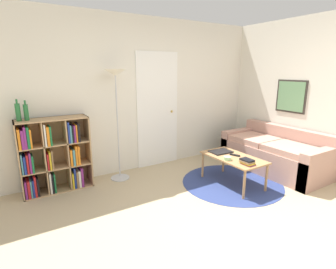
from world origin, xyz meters
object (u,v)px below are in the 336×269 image
Objects in this scene: bowl at (227,158)px; bottle_middle at (26,112)px; bottle_left at (18,112)px; coffee_table at (233,160)px; couch at (275,154)px; bookshelf at (53,157)px; laptop at (221,152)px; floor_lamp at (116,88)px.

bottle_middle is at bearing 152.73° from bowl.
bottle_left reaches higher than bowl.
couch is at bearing 3.10° from coffee_table.
bottle_left reaches higher than bottle_middle.
bottle_left is (-2.56, 1.27, 0.73)m from bowl.
bookshelf is 2.55m from laptop.
floor_lamp is 2.10m from coffee_table.
coffee_table is at bearing -176.90° from couch.
floor_lamp is 1.79× the size of coffee_table.
bottle_left is at bearing 175.64° from floor_lamp.
laptop is at bearing -19.13° from bottle_left.
bowl is at bearing -43.52° from floor_lamp.
floor_lamp is 1.26m from bottle_middle.
laptop is 0.37m from bowl.
bottle_middle reaches higher than couch.
bookshelf is 3.67m from couch.
coffee_table is (1.42, -1.11, -1.07)m from floor_lamp.
couch is 1.82× the size of coffee_table.
floor_lamp is 1.35m from bottle_left.
bottle_left is 0.09m from bottle_middle.
laptop is at bearing 169.36° from couch.
bottle_left is (-2.73, 0.95, 0.74)m from laptop.
bowl is (1.23, -1.17, -1.00)m from floor_lamp.
bottle_middle is at bearing -1.71° from bottle_left.
bowl is (-1.28, -0.12, 0.19)m from couch.
floor_lamp is at bearing 157.27° from couch.
floor_lamp is 5.04× the size of laptop.
coffee_table is (-1.10, -0.06, 0.12)m from couch.
bottle_middle is (-1.23, 0.10, -0.28)m from floor_lamp.
laptop is at bearing -21.55° from bookshelf.
bowl is 2.86m from bottle_middle.
couch is 5.12× the size of laptop.
bookshelf is at bearing 153.20° from coffee_table.
coffee_table is 3.36× the size of bottle_left.
coffee_table is 0.27m from laptop.
bookshelf is 3.11× the size of laptop.
bowl is (-0.18, -0.06, 0.07)m from coffee_table.
bottle_left is at bearing 156.11° from coffee_table.
bowl is 0.39× the size of bottle_left.
floor_lamp is 1.97m from bowl.
bottle_middle is at bearing 162.91° from couch.
laptop is at bearing -19.70° from bottle_middle.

